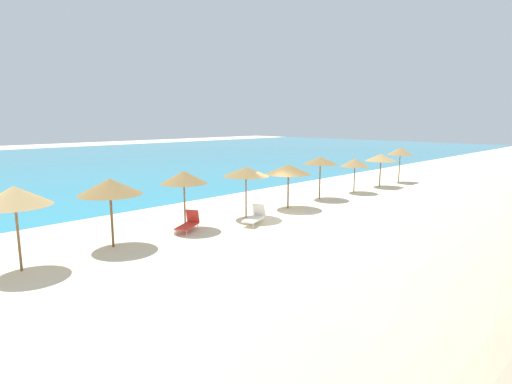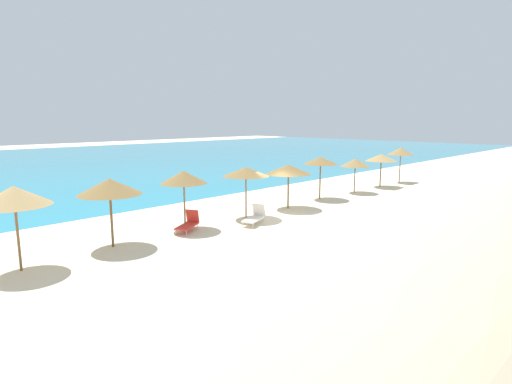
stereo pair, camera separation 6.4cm
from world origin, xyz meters
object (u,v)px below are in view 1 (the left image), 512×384
Objects in this scene: beach_umbrella_6 at (320,161)px; beach_ball at (355,215)px; beach_umbrella_3 at (184,177)px; lounge_chair_0 at (255,217)px; beach_umbrella_4 at (246,172)px; beach_umbrella_8 at (381,158)px; lounge_chair_2 at (189,223)px; beach_umbrella_9 at (400,151)px; beach_umbrella_1 at (14,196)px; beach_umbrella_5 at (288,169)px; beach_umbrella_2 at (110,187)px; beach_umbrella_7 at (355,163)px.

beach_umbrella_6 is 6.02m from beach_ball.
lounge_chair_0 is (3.07, -1.68, -2.16)m from beach_umbrella_3.
beach_umbrella_4 is (3.69, -0.41, -0.03)m from beach_umbrella_3.
beach_umbrella_8 is at bearing -3.02° from beach_umbrella_6.
beach_umbrella_9 is at bearing -119.13° from lounge_chair_2.
beach_umbrella_5 is (14.51, 0.08, -0.33)m from beach_umbrella_1.
beach_umbrella_1 is at bearing -174.64° from beach_umbrella_2.
lounge_chair_2 is at bearing 179.55° from beach_umbrella_4.
beach_umbrella_4 is 6.30m from beach_ball.
beach_umbrella_5 is at bearing -1.34° from beach_umbrella_2.
lounge_chair_0 is at bearing -175.10° from beach_umbrella_8.
beach_umbrella_1 is 3.61m from beach_umbrella_2.
lounge_chair_2 is (-3.78, 0.03, -2.13)m from beach_umbrella_4.
beach_umbrella_5 is at bearing -179.52° from beach_umbrella_9.
beach_umbrella_5 is 4.69m from beach_ball.
beach_umbrella_4 is at bearing 135.08° from beach_ball.
beach_umbrella_1 is at bearing 61.96° from lounge_chair_2.
beach_umbrella_6 reaches higher than beach_umbrella_7.
beach_umbrella_7 is (10.98, 0.09, -0.33)m from beach_umbrella_4.
beach_umbrella_1 is 1.13× the size of beach_umbrella_5.
beach_umbrella_4 is 1.07× the size of beach_umbrella_8.
beach_umbrella_4 is 14.67m from beach_umbrella_8.
beach_umbrella_4 is at bearing -179.52° from beach_umbrella_7.
lounge_chair_0 is at bearing -141.52° from lounge_chair_2.
beach_umbrella_7 is at bearing -5.30° from beach_umbrella_6.
beach_umbrella_2 is at bearing 56.07° from lounge_chair_0.
beach_umbrella_8 is 3.34m from beach_umbrella_9.
beach_umbrella_5 is (3.43, -0.04, -0.16)m from beach_umbrella_4.
beach_umbrella_2 is 18.47m from beach_umbrella_7.
beach_umbrella_2 is 10.93m from beach_umbrella_5.
lounge_chair_2 is (-7.21, 0.07, -1.97)m from beach_umbrella_5.
beach_umbrella_2 is at bearing 159.53° from beach_ball.
beach_umbrella_4 is 18.00m from beach_umbrella_9.
beach_umbrella_3 is 14.68m from beach_umbrella_7.
beach_umbrella_9 reaches higher than lounge_chair_2.
beach_umbrella_7 is at bearing 179.29° from beach_umbrella_8.
beach_umbrella_4 is at bearing -1.62° from beach_umbrella_2.
lounge_chair_2 is (3.71, -0.18, -2.17)m from beach_umbrella_2.
beach_umbrella_8 is (3.70, -0.05, 0.12)m from beach_umbrella_7.
lounge_chair_0 is at bearing -175.87° from beach_umbrella_9.
beach_umbrella_4 is 2.55m from lounge_chair_0.
beach_ball is at bearing -146.98° from lounge_chair_2.
beach_umbrella_3 is at bearing 179.11° from beach_umbrella_9.
beach_umbrella_6 is 8.34m from lounge_chair_0.
beach_umbrella_2 is 12.65m from beach_ball.
beach_umbrella_2 is at bearing 178.66° from beach_umbrella_5.
lounge_chair_2 is at bearing 1.22° from beach_umbrella_1.
beach_umbrella_7 is at bearing -119.01° from lounge_chair_2.
beach_umbrella_6 is 10.76m from beach_umbrella_9.
beach_umbrella_6 is at bearing 3.45° from beach_umbrella_4.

